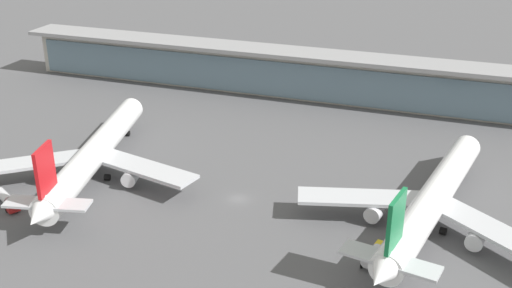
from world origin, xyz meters
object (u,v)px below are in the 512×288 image
(airliner_centre_stand, at_px, (432,201))
(service_truck_near_nose_red, at_px, (6,199))
(airliner_left_stand, at_px, (94,154))
(service_truck_by_tail_yellow, at_px, (374,254))

(airliner_centre_stand, bearing_deg, service_truck_near_nose_red, -165.82)
(airliner_left_stand, relative_size, service_truck_near_nose_red, 7.90)
(airliner_left_stand, height_order, airliner_centre_stand, same)
(airliner_centre_stand, distance_m, service_truck_near_nose_red, 88.66)
(airliner_left_stand, relative_size, airliner_centre_stand, 1.00)
(service_truck_near_nose_red, height_order, service_truck_by_tail_yellow, same)
(airliner_centre_stand, relative_size, service_truck_near_nose_red, 7.94)
(service_truck_by_tail_yellow, bearing_deg, airliner_centre_stand, 62.92)
(airliner_centre_stand, xyz_separation_m, service_truck_near_nose_red, (-85.87, -21.69, -4.02))
(airliner_left_stand, distance_m, service_truck_by_tail_yellow, 68.90)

